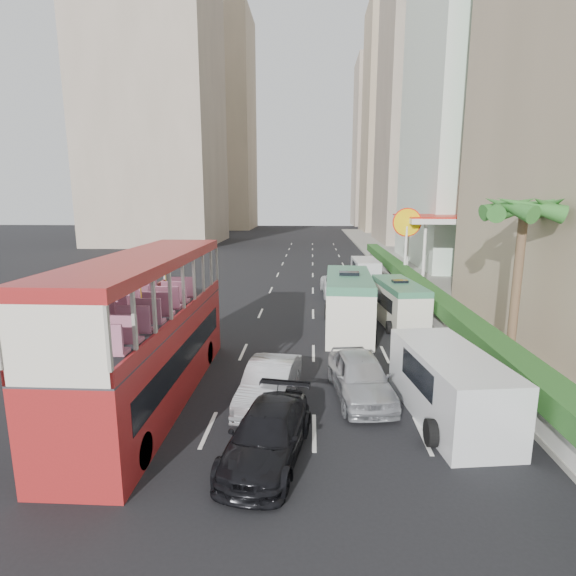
# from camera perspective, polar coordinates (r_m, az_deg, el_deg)

# --- Properties ---
(ground_plane) EXTENTS (200.00, 200.00, 0.00)m
(ground_plane) POSITION_cam_1_polar(r_m,az_deg,el_deg) (15.91, 4.79, -14.34)
(ground_plane) COLOR black
(ground_plane) RESTS_ON ground
(double_decker_bus) EXTENTS (2.50, 11.00, 5.06)m
(double_decker_bus) POSITION_cam_1_polar(r_m,az_deg,el_deg) (15.94, -17.23, -5.03)
(double_decker_bus) COLOR maroon
(double_decker_bus) RESTS_ON ground
(car_silver_lane_a) EXTENTS (2.08, 4.52, 1.44)m
(car_silver_lane_a) POSITION_cam_1_polar(r_m,az_deg,el_deg) (15.87, -2.32, -14.37)
(car_silver_lane_a) COLOR #BABCC1
(car_silver_lane_a) RESTS_ON ground
(car_silver_lane_b) EXTENTS (2.37, 4.76, 1.56)m
(car_silver_lane_b) POSITION_cam_1_polar(r_m,az_deg,el_deg) (16.48, 9.07, -13.49)
(car_silver_lane_b) COLOR #BABCC1
(car_silver_lane_b) RESTS_ON ground
(car_black) EXTENTS (2.58, 4.83, 1.33)m
(car_black) POSITION_cam_1_polar(r_m,az_deg,el_deg) (13.00, -2.60, -20.65)
(car_black) COLOR black
(car_black) RESTS_ON ground
(van_asset) EXTENTS (2.67, 5.31, 1.44)m
(van_asset) POSITION_cam_1_polar(r_m,az_deg,el_deg) (32.54, 6.49, -0.94)
(van_asset) COLOR silver
(van_asset) RESTS_ON ground
(minibus_near) EXTENTS (2.55, 6.84, 2.99)m
(minibus_near) POSITION_cam_1_polar(r_m,az_deg,el_deg) (23.65, 7.67, -1.92)
(minibus_near) COLOR silver
(minibus_near) RESTS_ON ground
(minibus_far) EXTENTS (2.37, 5.52, 2.37)m
(minibus_far) POSITION_cam_1_polar(r_m,az_deg,el_deg) (25.43, 13.89, -1.94)
(minibus_far) COLOR silver
(minibus_far) RESTS_ON ground
(panel_van_near) EXTENTS (2.86, 5.64, 2.16)m
(panel_van_near) POSITION_cam_1_polar(r_m,az_deg,el_deg) (15.35, 19.81, -11.57)
(panel_van_near) COLOR silver
(panel_van_near) RESTS_ON ground
(panel_van_far) EXTENTS (2.02, 4.77, 1.89)m
(panel_van_far) POSITION_cam_1_polar(r_m,az_deg,el_deg) (37.92, 9.78, 2.18)
(panel_van_far) COLOR silver
(panel_van_far) RESTS_ON ground
(sidewalk) EXTENTS (6.00, 120.00, 0.18)m
(sidewalk) POSITION_cam_1_polar(r_m,az_deg,el_deg) (41.04, 16.41, 1.36)
(sidewalk) COLOR #99968C
(sidewalk) RESTS_ON ground
(kerb_wall) EXTENTS (0.30, 44.00, 1.00)m
(kerb_wall) POSITION_cam_1_polar(r_m,az_deg,el_deg) (29.77, 16.02, -1.12)
(kerb_wall) COLOR silver
(kerb_wall) RESTS_ON sidewalk
(hedge) EXTENTS (1.10, 44.00, 0.70)m
(hedge) POSITION_cam_1_polar(r_m,az_deg,el_deg) (29.61, 16.11, 0.48)
(hedge) COLOR #2D6626
(hedge) RESTS_ON kerb_wall
(palm_tree) EXTENTS (0.36, 0.36, 6.40)m
(palm_tree) POSITION_cam_1_polar(r_m,az_deg,el_deg) (20.44, 27.03, 0.23)
(palm_tree) COLOR brown
(palm_tree) RESTS_ON sidewalk
(shell_station) EXTENTS (6.50, 8.00, 5.50)m
(shell_station) POSITION_cam_1_polar(r_m,az_deg,el_deg) (39.01, 18.73, 4.67)
(shell_station) COLOR silver
(shell_station) RESTS_ON ground
(tower_mid) EXTENTS (16.00, 16.00, 50.00)m
(tower_mid) POSITION_cam_1_polar(r_m,az_deg,el_deg) (76.83, 18.60, 24.44)
(tower_mid) COLOR tan
(tower_mid) RESTS_ON ground
(tower_far_a) EXTENTS (14.00, 14.00, 44.00)m
(tower_far_a) POSITION_cam_1_polar(r_m,az_deg,el_deg) (99.07, 14.01, 19.81)
(tower_far_a) COLOR tan
(tower_far_a) RESTS_ON ground
(tower_far_b) EXTENTS (14.00, 14.00, 40.00)m
(tower_far_b) POSITION_cam_1_polar(r_m,az_deg,el_deg) (120.34, 11.92, 17.38)
(tower_far_b) COLOR tan
(tower_far_b) RESTS_ON ground
(tower_left_a) EXTENTS (18.00, 18.00, 52.00)m
(tower_left_a) POSITION_cam_1_polar(r_m,az_deg,el_deg) (75.65, -16.86, 25.54)
(tower_left_a) COLOR tan
(tower_left_a) RESTS_ON ground
(tower_left_b) EXTENTS (16.00, 16.00, 46.00)m
(tower_left_b) POSITION_cam_1_polar(r_m,az_deg,el_deg) (107.73, -9.06, 19.83)
(tower_left_b) COLOR tan
(tower_left_b) RESTS_ON ground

